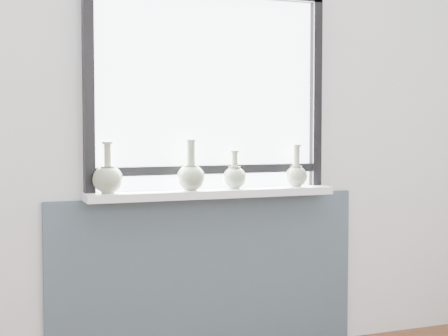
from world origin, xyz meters
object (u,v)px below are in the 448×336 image
object	(u,v)px
vase_b	(191,175)
vase_c	(235,176)
windowsill	(213,193)
vase_a	(108,178)
vase_d	(296,174)

from	to	relation	value
vase_b	vase_c	size ratio (longest dim) A/B	1.29
windowsill	vase_a	xyz separation A→B (m)	(-0.55, -0.01, 0.10)
windowsill	vase_c	distance (m)	0.15
vase_a	vase_d	world-z (taller)	vase_a
vase_a	vase_b	xyz separation A→B (m)	(0.42, -0.01, 0.00)
windowsill	vase_c	world-z (taller)	vase_c
windowsill	vase_c	xyz separation A→B (m)	(0.12, -0.00, 0.09)
vase_a	vase_b	distance (m)	0.42
vase_b	vase_c	distance (m)	0.25
windowsill	vase_a	world-z (taller)	vase_a
vase_b	windowsill	bearing A→B (deg)	10.14
vase_a	vase_d	bearing A→B (deg)	0.35
windowsill	vase_d	world-z (taller)	vase_d
windowsill	vase_c	bearing A→B (deg)	-0.98
vase_c	vase_d	xyz separation A→B (m)	(0.36, -0.00, 0.00)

